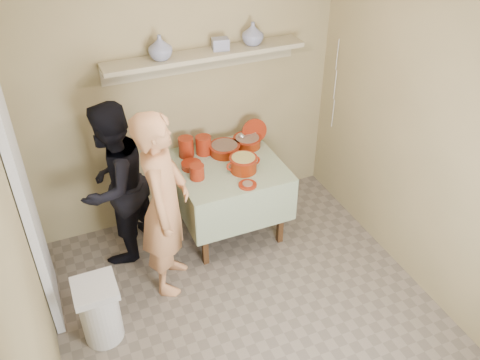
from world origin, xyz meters
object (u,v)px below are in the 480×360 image
person_helper (114,185)px  trash_bin (100,311)px  person_cook (165,205)px  cazuela_rice (243,163)px  serving_table (228,175)px

person_helper → trash_bin: size_ratio=2.74×
person_helper → trash_bin: bearing=25.4°
person_cook → trash_bin: 0.94m
person_cook → trash_bin: person_cook is taller
cazuela_rice → person_cook: bearing=-159.7°
person_cook → serving_table: 0.88m
person_helper → cazuela_rice: person_helper is taller
person_helper → cazuela_rice: size_ratio=4.65×
person_helper → trash_bin: (-0.37, -0.91, -0.48)m
serving_table → cazuela_rice: cazuela_rice is taller
person_cook → serving_table: person_cook is taller
person_cook → cazuela_rice: 0.87m
person_cook → serving_table: (0.73, 0.46, -0.19)m
serving_table → person_helper: bearing=176.1°
person_cook → cazuela_rice: size_ratio=5.04×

